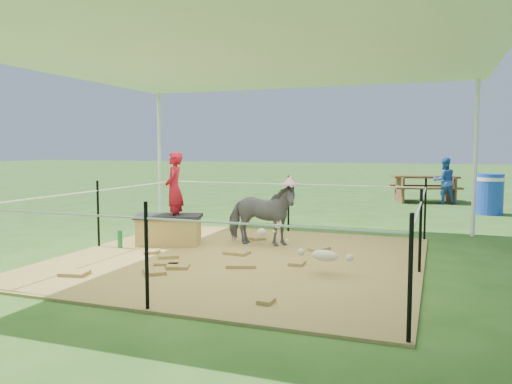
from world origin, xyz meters
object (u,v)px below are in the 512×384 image
(pony, at_px, (261,215))
(trash_barrel, at_px, (489,194))
(straw_bale, at_px, (169,231))
(green_bottle, at_px, (120,239))
(foal, at_px, (325,253))
(picnic_table_near, at_px, (424,189))
(distant_person, at_px, (444,181))
(woman, at_px, (174,182))

(pony, xyz_separation_m, trash_barrel, (3.53, 5.27, -0.03))
(straw_bale, relative_size, green_bottle, 3.60)
(straw_bale, height_order, foal, foal)
(trash_barrel, height_order, picnic_table_near, trash_barrel)
(green_bottle, height_order, distant_person, distant_person)
(foal, height_order, trash_barrel, trash_barrel)
(green_bottle, distance_m, trash_barrel, 8.17)
(straw_bale, bearing_deg, woman, 0.00)
(straw_bale, xyz_separation_m, distant_person, (3.92, 7.53, 0.38))
(straw_bale, distance_m, pony, 1.41)
(pony, bearing_deg, foal, -140.43)
(straw_bale, distance_m, picnic_table_near, 8.69)
(straw_bale, height_order, woman, woman)
(pony, height_order, foal, pony)
(woman, bearing_deg, pony, 90.73)
(green_bottle, xyz_separation_m, trash_barrel, (5.40, 6.13, 0.30))
(straw_bale, relative_size, woman, 0.83)
(foal, bearing_deg, pony, 146.46)
(green_bottle, bearing_deg, straw_bale, 39.29)
(trash_barrel, distance_m, picnic_table_near, 2.71)
(picnic_table_near, height_order, distant_person, distant_person)
(pony, bearing_deg, woman, 105.59)
(picnic_table_near, bearing_deg, distant_person, -56.25)
(straw_bale, bearing_deg, green_bottle, -140.71)
(green_bottle, distance_m, picnic_table_near, 9.32)
(foal, bearing_deg, green_bottle, -175.25)
(foal, height_order, picnic_table_near, picnic_table_near)
(straw_bale, xyz_separation_m, picnic_table_near, (3.43, 7.98, 0.13))
(woman, height_order, trash_barrel, woman)
(woman, bearing_deg, picnic_table_near, 139.51)
(pony, relative_size, picnic_table_near, 0.63)
(woman, xyz_separation_m, foal, (2.47, -0.95, -0.70))
(straw_bale, xyz_separation_m, pony, (1.32, 0.41, 0.26))
(green_bottle, bearing_deg, foal, -9.13)
(straw_bale, bearing_deg, foal, -20.31)
(woman, height_order, distant_person, woman)
(picnic_table_near, bearing_deg, foal, -109.56)
(trash_barrel, distance_m, distant_person, 2.08)
(straw_bale, bearing_deg, distant_person, 62.48)
(foal, distance_m, trash_barrel, 7.01)
(trash_barrel, bearing_deg, green_bottle, -131.40)
(woman, relative_size, green_bottle, 4.32)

